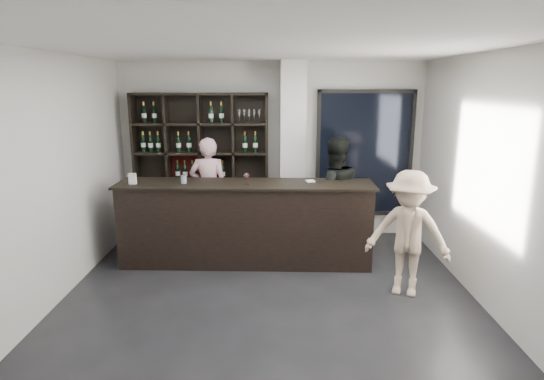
{
  "coord_description": "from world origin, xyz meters",
  "views": [
    {
      "loc": [
        0.09,
        -4.82,
        2.53
      ],
      "look_at": [
        0.03,
        1.1,
        1.15
      ],
      "focal_mm": 30.0,
      "sensor_mm": 36.0,
      "label": 1
    }
  ],
  "objects_px": {
    "wine_shelf": "(202,167)",
    "tasting_counter": "(246,223)",
    "customer": "(408,234)",
    "taster_pink": "(209,189)",
    "taster_black": "(333,196)"
  },
  "relations": [
    {
      "from": "wine_shelf",
      "to": "tasting_counter",
      "type": "xyz_separation_m",
      "value": [
        0.8,
        -1.19,
        -0.6
      ]
    },
    {
      "from": "tasting_counter",
      "to": "customer",
      "type": "xyz_separation_m",
      "value": [
        2.03,
        -0.98,
        0.18
      ]
    },
    {
      "from": "taster_pink",
      "to": "wine_shelf",
      "type": "bearing_deg",
      "value": -50.51
    },
    {
      "from": "tasting_counter",
      "to": "taster_pink",
      "type": "height_order",
      "value": "taster_pink"
    },
    {
      "from": "taster_black",
      "to": "taster_pink",
      "type": "bearing_deg",
      "value": -25.5
    },
    {
      "from": "tasting_counter",
      "to": "taster_pink",
      "type": "distance_m",
      "value": 1.25
    },
    {
      "from": "tasting_counter",
      "to": "customer",
      "type": "distance_m",
      "value": 2.26
    },
    {
      "from": "customer",
      "to": "taster_black",
      "type": "bearing_deg",
      "value": 138.73
    },
    {
      "from": "wine_shelf",
      "to": "customer",
      "type": "xyz_separation_m",
      "value": [
        2.83,
        -2.17,
        -0.42
      ]
    },
    {
      "from": "wine_shelf",
      "to": "taster_black",
      "type": "bearing_deg",
      "value": -18.8
    },
    {
      "from": "wine_shelf",
      "to": "customer",
      "type": "distance_m",
      "value": 3.58
    },
    {
      "from": "wine_shelf",
      "to": "taster_pink",
      "type": "xyz_separation_m",
      "value": [
        0.13,
        -0.17,
        -0.35
      ]
    },
    {
      "from": "taster_pink",
      "to": "customer",
      "type": "distance_m",
      "value": 3.36
    },
    {
      "from": "tasting_counter",
      "to": "taster_black",
      "type": "bearing_deg",
      "value": 20.89
    },
    {
      "from": "taster_pink",
      "to": "customer",
      "type": "relative_size",
      "value": 1.1
    }
  ]
}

